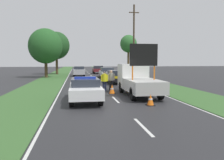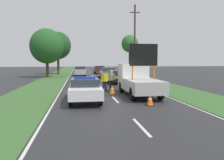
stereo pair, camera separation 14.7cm
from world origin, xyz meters
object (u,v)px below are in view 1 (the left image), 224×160
object	(u,v)px
work_truck	(137,80)
utility_pole	(134,43)
police_officer	(104,80)
queued_car_van_white	(107,73)
traffic_cone_behind_barrier	(151,100)
queued_car_wagon_maroon	(98,69)
traffic_cone_near_truck	(87,90)
roadside_tree_near_left	(128,44)
police_car	(85,89)
pedestrian_civilian	(111,79)
road_barrier	(108,78)
queued_car_sedan_black	(116,76)
traffic_cone_near_police	(96,88)
roadside_tree_mid_left	(45,46)
roadside_tree_near_right	(56,46)
queued_car_sedan_silver	(79,71)
traffic_cone_centre_front	(112,89)

from	to	relation	value
work_truck	utility_pole	world-z (taller)	utility_pole
police_officer	queued_car_van_white	size ratio (longest dim) A/B	0.37
traffic_cone_behind_barrier	queued_car_wagon_maroon	distance (m)	30.85
traffic_cone_near_truck	traffic_cone_behind_barrier	world-z (taller)	traffic_cone_behind_barrier
queued_car_wagon_maroon	roadside_tree_near_left	world-z (taller)	roadside_tree_near_left
roadside_tree_near_left	police_car	bearing A→B (deg)	-109.31
queued_car_van_white	queued_car_wagon_maroon	xyz separation A→B (m)	(-0.02, 12.24, -0.01)
pedestrian_civilian	road_barrier	bearing A→B (deg)	76.95
road_barrier	queued_car_van_white	size ratio (longest dim) A/B	0.76
queued_car_sedan_black	roadside_tree_near_left	xyz separation A→B (m)	(4.81, 14.20, 4.58)
traffic_cone_near_police	roadside_tree_mid_left	distance (m)	16.46
police_officer	roadside_tree_near_right	xyz separation A→B (m)	(-5.65, 23.05, 4.19)
pedestrian_civilian	traffic_cone_near_truck	bearing A→B (deg)	178.31
utility_pole	queued_car_sedan_black	bearing A→B (deg)	-142.27
roadside_tree_near_left	queued_car_sedan_silver	bearing A→B (deg)	-168.21
roadside_tree_near_right	police_officer	bearing A→B (deg)	-76.24
traffic_cone_near_police	traffic_cone_behind_barrier	bearing A→B (deg)	-69.93
traffic_cone_centre_front	traffic_cone_behind_barrier	world-z (taller)	traffic_cone_centre_front
traffic_cone_near_police	traffic_cone_behind_barrier	world-z (taller)	traffic_cone_behind_barrier
traffic_cone_near_police	roadside_tree_near_left	world-z (taller)	roadside_tree_near_left
police_officer	utility_pole	world-z (taller)	utility_pole
queued_car_sedan_silver	traffic_cone_near_truck	bearing A→B (deg)	91.08
queued_car_wagon_maroon	roadside_tree_near_left	xyz separation A→B (m)	(4.87, -4.73, 4.55)
queued_car_van_white	roadside_tree_mid_left	world-z (taller)	roadside_tree_mid_left
road_barrier	traffic_cone_near_truck	size ratio (longest dim) A/B	6.61
roadside_tree_near_left	queued_car_van_white	bearing A→B (deg)	-122.84
queued_car_van_white	queued_car_sedan_silver	distance (m)	6.83
queued_car_sedan_silver	roadside_tree_near_left	distance (m)	9.86
traffic_cone_near_truck	roadside_tree_near_right	world-z (taller)	roadside_tree_near_right
roadside_tree_near_left	pedestrian_civilian	bearing A→B (deg)	-107.39
queued_car_wagon_maroon	traffic_cone_behind_barrier	bearing A→B (deg)	89.67
road_barrier	queued_car_van_white	distance (m)	11.82
queued_car_van_white	roadside_tree_near_right	bearing A→B (deg)	-53.85
work_truck	traffic_cone_behind_barrier	bearing A→B (deg)	85.17
traffic_cone_near_truck	traffic_cone_near_police	bearing A→B (deg)	58.72
traffic_cone_behind_barrier	roadside_tree_near_left	world-z (taller)	roadside_tree_near_left
police_car	road_barrier	bearing A→B (deg)	71.06
roadside_tree_near_right	queued_car_sedan_silver	bearing A→B (deg)	-50.46
traffic_cone_behind_barrier	queued_car_wagon_maroon	bearing A→B (deg)	89.67
traffic_cone_centre_front	roadside_tree_near_right	world-z (taller)	roadside_tree_near_right
police_officer	traffic_cone_behind_barrier	bearing A→B (deg)	76.62
road_barrier	queued_car_wagon_maroon	distance (m)	24.01
police_car	work_truck	size ratio (longest dim) A/B	0.88
police_officer	queued_car_van_white	xyz separation A→B (m)	(1.95, 12.65, -0.16)
pedestrian_civilian	police_officer	bearing A→B (deg)	179.71
pedestrian_civilian	traffic_cone_centre_front	world-z (taller)	pedestrian_civilian
traffic_cone_behind_barrier	roadside_tree_mid_left	bearing A→B (deg)	111.19
pedestrian_civilian	traffic_cone_centre_front	xyz separation A→B (m)	(-0.22, -1.78, -0.64)
work_truck	roadside_tree_near_left	world-z (taller)	roadside_tree_near_left
queued_car_sedan_black	queued_car_sedan_silver	world-z (taller)	queued_car_sedan_silver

